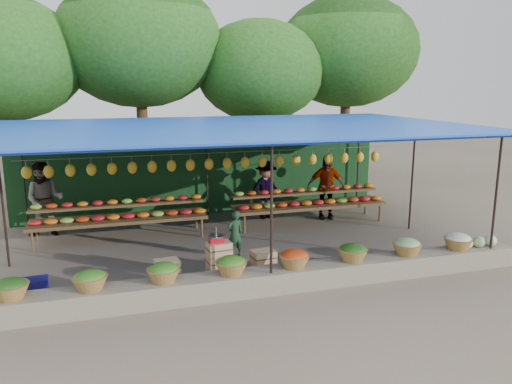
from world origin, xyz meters
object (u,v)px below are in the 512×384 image
object	(u,v)px
vendor_seated	(235,234)
weighing_scale	(216,239)
blue_crate_back	(34,287)
crate_counter	(218,265)

from	to	relation	value
vendor_seated	weighing_scale	bearing A→B (deg)	45.16
weighing_scale	blue_crate_back	size ratio (longest dim) A/B	0.62
crate_counter	vendor_seated	world-z (taller)	vendor_seated
crate_counter	blue_crate_back	world-z (taller)	crate_counter
vendor_seated	blue_crate_back	xyz separation A→B (m)	(-3.98, -0.91, -0.38)
weighing_scale	blue_crate_back	distance (m)	3.39
vendor_seated	crate_counter	bearing A→B (deg)	45.94
crate_counter	blue_crate_back	bearing A→B (deg)	174.92
weighing_scale	vendor_seated	world-z (taller)	weighing_scale
weighing_scale	blue_crate_back	bearing A→B (deg)	174.89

